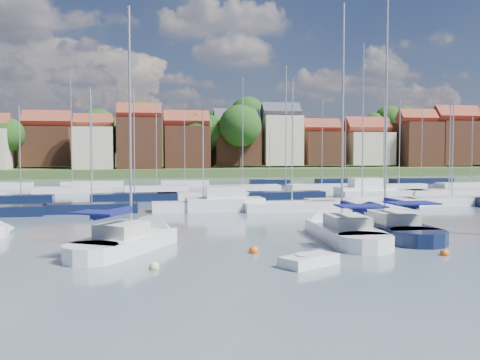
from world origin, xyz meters
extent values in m
plane|color=#44515D|center=(0.00, 40.00, 0.00)|extent=(260.00, 260.00, 0.00)
cube|color=white|center=(-13.53, 1.66, 0.25)|extent=(5.74, 7.21, 1.20)
cone|color=white|center=(-11.46, 5.30, 0.25)|extent=(4.04, 4.22, 2.79)
cylinder|color=white|center=(-15.18, -1.26, 0.25)|extent=(3.81, 3.81, 1.20)
cube|color=beige|center=(-13.76, 1.25, 1.20)|extent=(3.08, 3.40, 0.70)
cylinder|color=#B2B2B7|center=(-13.30, 2.06, 7.06)|extent=(0.14, 0.14, 12.42)
cylinder|color=#B2B2B7|center=(-14.22, 0.44, 2.05)|extent=(1.93, 3.29, 0.10)
cube|color=#101453|center=(-14.22, 0.44, 2.20)|extent=(2.01, 3.23, 0.35)
cube|color=#101453|center=(-14.81, -0.61, 2.35)|extent=(2.89, 2.63, 0.08)
cube|color=white|center=(-0.53, 2.88, 0.25)|extent=(3.47, 7.50, 1.20)
cone|color=white|center=(-0.27, 7.46, 0.25)|extent=(3.25, 3.73, 3.06)
cylinder|color=white|center=(-0.74, -0.78, 0.25)|extent=(3.22, 3.22, 1.20)
cube|color=beige|center=(-0.56, 2.37, 1.20)|extent=(2.31, 3.17, 0.70)
cylinder|color=#B2B2B7|center=(-0.50, 3.39, 7.64)|extent=(0.14, 0.14, 13.58)
cylinder|color=#B2B2B7|center=(-0.62, 1.35, 2.05)|extent=(0.33, 4.07, 0.10)
cube|color=#101453|center=(-0.62, 1.35, 2.20)|extent=(0.52, 3.88, 0.35)
cube|color=#101453|center=(-0.69, 0.03, 2.35)|extent=(2.70, 1.98, 0.08)
cube|color=black|center=(3.04, 4.30, 0.25)|extent=(3.37, 7.94, 1.20)
cone|color=black|center=(3.09, 9.24, 0.25)|extent=(3.33, 3.88, 3.30)
cylinder|color=black|center=(3.00, 0.34, 0.25)|extent=(3.33, 3.33, 1.20)
cube|color=beige|center=(3.03, 3.75, 1.20)|extent=(2.34, 3.32, 0.70)
cylinder|color=#B2B2B7|center=(3.05, 4.85, 8.34)|extent=(0.14, 0.14, 14.98)
cylinder|color=#B2B2B7|center=(3.02, 2.65, 2.05)|extent=(0.14, 4.40, 0.10)
cube|color=#101453|center=(3.02, 2.65, 2.20)|extent=(0.34, 4.18, 0.35)
cube|color=#101453|center=(3.01, 1.22, 2.35)|extent=(2.82, 2.00, 0.08)
cone|color=white|center=(-21.83, 8.76, 0.25)|extent=(3.62, 3.82, 2.57)
cube|color=white|center=(-4.95, -3.97, 0.21)|extent=(3.20, 2.64, 0.57)
cylinder|color=white|center=(-4.95, -3.97, 0.37)|extent=(1.35, 1.35, 0.37)
sphere|color=beige|center=(-12.17, -3.44, 0.00)|extent=(0.50, 0.50, 0.50)
sphere|color=#D85914|center=(-6.86, -0.39, 0.00)|extent=(0.55, 0.55, 0.55)
sphere|color=#D85914|center=(2.74, -2.81, 0.00)|extent=(0.47, 0.47, 0.47)
sphere|color=#D85914|center=(1.75, 6.58, 0.00)|extent=(0.45, 0.45, 0.45)
cube|color=black|center=(-17.11, 20.54, 0.35)|extent=(8.01, 2.24, 1.00)
cylinder|color=#B2B2B7|center=(-17.11, 20.54, 5.93)|extent=(0.12, 0.12, 10.16)
cube|color=white|center=(-7.27, 20.20, 0.35)|extent=(9.22, 2.58, 1.00)
cylinder|color=#B2B2B7|center=(-7.27, 20.20, 4.94)|extent=(0.12, 0.12, 8.18)
cube|color=white|center=(0.63, 18.61, 0.35)|extent=(8.78, 2.46, 1.00)
cylinder|color=#B2B2B7|center=(0.63, 18.61, 6.38)|extent=(0.12, 0.12, 11.06)
cube|color=white|center=(8.23, 20.67, 0.35)|extent=(10.79, 3.02, 1.00)
cylinder|color=#B2B2B7|center=(8.23, 20.67, 8.29)|extent=(0.12, 0.12, 14.87)
cube|color=white|center=(17.98, 21.03, 0.35)|extent=(10.13, 2.84, 1.00)
cylinder|color=#B2B2B7|center=(17.98, 21.03, 5.65)|extent=(0.12, 0.12, 9.59)
cube|color=white|center=(-5.31, 20.00, 0.50)|extent=(7.00, 2.60, 1.40)
cube|color=white|center=(-5.31, 20.00, 1.60)|extent=(3.50, 2.20, 1.30)
cube|color=black|center=(-25.24, 30.99, 0.35)|extent=(6.54, 1.83, 1.00)
cylinder|color=#B2B2B7|center=(-25.24, 30.99, 5.53)|extent=(0.12, 0.12, 9.37)
cube|color=black|center=(-13.55, 31.64, 0.35)|extent=(9.30, 2.60, 1.00)
cylinder|color=#B2B2B7|center=(-13.55, 31.64, 6.59)|extent=(0.12, 0.12, 11.48)
cube|color=white|center=(-5.94, 32.01, 0.35)|extent=(10.40, 2.91, 1.00)
cylinder|color=#B2B2B7|center=(-5.94, 32.01, 5.24)|extent=(0.12, 0.12, 8.77)
cube|color=black|center=(3.48, 31.28, 0.35)|extent=(8.80, 2.46, 1.00)
cylinder|color=#B2B2B7|center=(3.48, 31.28, 8.01)|extent=(0.12, 0.12, 14.33)
cube|color=white|center=(15.40, 31.16, 0.35)|extent=(10.73, 3.00, 1.00)
cylinder|color=#B2B2B7|center=(15.40, 31.16, 6.92)|extent=(0.12, 0.12, 12.14)
cube|color=white|center=(23.82, 30.97, 0.35)|extent=(10.48, 2.93, 1.00)
cylinder|color=#B2B2B7|center=(23.82, 30.97, 5.99)|extent=(0.12, 0.12, 10.28)
cube|color=white|center=(13.46, 32.00, 0.50)|extent=(7.00, 2.60, 1.40)
cube|color=white|center=(13.46, 32.00, 1.60)|extent=(3.50, 2.20, 1.30)
cube|color=white|center=(-21.71, 44.21, 0.35)|extent=(9.71, 2.72, 1.00)
cylinder|color=#B2B2B7|center=(-21.71, 44.21, 8.29)|extent=(0.12, 0.12, 14.88)
cube|color=white|center=(-10.84, 44.51, 0.35)|extent=(8.49, 2.38, 1.00)
cylinder|color=#B2B2B7|center=(-10.84, 44.51, 6.51)|extent=(0.12, 0.12, 11.31)
cube|color=white|center=(0.79, 43.78, 0.35)|extent=(10.16, 2.85, 1.00)
cylinder|color=#B2B2B7|center=(0.79, 43.78, 8.15)|extent=(0.12, 0.12, 14.59)
cube|color=white|center=(12.17, 43.90, 0.35)|extent=(9.53, 2.67, 1.00)
cylinder|color=#B2B2B7|center=(12.17, 43.90, 6.81)|extent=(0.12, 0.12, 11.91)
cube|color=white|center=(23.16, 42.50, 0.35)|extent=(7.62, 2.13, 1.00)
cylinder|color=#B2B2B7|center=(23.16, 42.50, 6.91)|extent=(0.12, 0.12, 12.13)
cube|color=white|center=(35.22, 43.59, 0.35)|extent=(10.17, 2.85, 1.00)
cylinder|color=#B2B2B7|center=(35.22, 43.59, 5.72)|extent=(0.12, 0.12, 9.73)
cube|color=white|center=(-20.26, 56.56, 0.35)|extent=(9.24, 2.59, 1.00)
cylinder|color=#B2B2B7|center=(-20.26, 56.56, 7.43)|extent=(0.12, 0.12, 13.17)
cube|color=white|center=(-6.08, 57.30, 0.35)|extent=(7.57, 2.12, 1.00)
cylinder|color=#B2B2B7|center=(-6.08, 57.30, 5.97)|extent=(0.12, 0.12, 10.24)
cube|color=black|center=(7.88, 57.47, 0.35)|extent=(6.58, 1.84, 1.00)
cylinder|color=#B2B2B7|center=(7.88, 57.47, 4.85)|extent=(0.12, 0.12, 8.01)
cube|color=black|center=(20.94, 57.40, 0.35)|extent=(9.92, 2.78, 1.00)
cylinder|color=#B2B2B7|center=(20.94, 57.40, 6.31)|extent=(0.12, 0.12, 10.92)
cube|color=black|center=(34.28, 56.37, 0.35)|extent=(10.55, 2.95, 1.00)
cylinder|color=#B2B2B7|center=(34.28, 56.37, 6.61)|extent=(0.12, 0.12, 11.51)
cube|color=#40562B|center=(0.00, 117.00, 0.30)|extent=(200.00, 70.00, 3.00)
cube|color=#40562B|center=(0.00, 142.00, 5.00)|extent=(200.00, 60.00, 14.00)
cube|color=brown|center=(-33.65, 97.79, 6.56)|extent=(10.37, 9.97, 8.73)
cube|color=brown|center=(-33.65, 97.79, 12.20)|extent=(10.57, 5.13, 5.13)
cube|color=beige|center=(-22.74, 89.00, 6.08)|extent=(8.09, 8.80, 8.96)
cube|color=brown|center=(-22.74, 89.00, 11.55)|extent=(8.25, 4.00, 4.00)
cube|color=brown|center=(-13.35, 89.94, 7.08)|extent=(9.36, 10.17, 10.97)
cube|color=brown|center=(-13.35, 89.94, 13.72)|extent=(9.54, 4.63, 4.63)
cube|color=brown|center=(-3.04, 91.65, 6.31)|extent=(9.90, 8.56, 9.42)
cube|color=brown|center=(-3.04, 91.65, 12.23)|extent=(10.10, 4.90, 4.90)
cube|color=brown|center=(9.10, 96.65, 6.95)|extent=(10.59, 8.93, 9.49)
cube|color=#383A42|center=(9.10, 96.65, 12.99)|extent=(10.80, 5.24, 5.24)
cube|color=beige|center=(19.71, 95.80, 8.02)|extent=(9.01, 8.61, 11.65)
cube|color=#383A42|center=(19.71, 95.80, 14.95)|extent=(9.19, 4.46, 4.46)
cube|color=brown|center=(30.17, 97.00, 6.20)|extent=(9.10, 9.34, 8.00)
cube|color=brown|center=(30.17, 97.00, 11.32)|extent=(9.28, 4.50, 4.50)
cube|color=beige|center=(41.95, 96.59, 6.14)|extent=(10.86, 9.59, 7.88)
cube|color=brown|center=(41.95, 96.59, 11.41)|extent=(11.07, 5.37, 5.37)
cube|color=brown|center=(53.76, 93.92, 7.09)|extent=(9.18, 9.96, 10.97)
cube|color=brown|center=(53.76, 93.92, 13.70)|extent=(9.36, 4.54, 4.54)
cube|color=brown|center=(65.18, 95.21, 7.58)|extent=(11.39, 9.67, 10.76)
cube|color=brown|center=(65.18, 95.21, 14.36)|extent=(11.62, 5.64, 5.64)
cylinder|color=#382619|center=(56.77, 115.51, 8.51)|extent=(0.50, 0.50, 4.47)
sphere|color=#234A17|center=(56.77, 115.51, 14.58)|extent=(8.18, 8.18, 8.18)
cylinder|color=#382619|center=(3.46, 95.93, 3.83)|extent=(0.50, 0.50, 4.46)
sphere|color=#234A17|center=(3.46, 95.93, 9.88)|extent=(8.15, 8.15, 8.15)
cylinder|color=#382619|center=(15.22, 113.68, 8.58)|extent=(0.50, 0.50, 5.15)
sphere|color=#234A17|center=(15.22, 113.68, 15.56)|extent=(9.41, 9.41, 9.41)
cylinder|color=#382619|center=(-13.54, 116.31, 8.68)|extent=(0.50, 0.50, 4.56)
sphere|color=#234A17|center=(-13.54, 116.31, 14.87)|extent=(8.34, 8.34, 8.34)
cylinder|color=#382619|center=(-23.24, 105.25, 4.18)|extent=(0.50, 0.50, 5.15)
sphere|color=#234A17|center=(-23.24, 105.25, 11.17)|extent=(9.42, 9.42, 9.42)
cylinder|color=#382619|center=(-38.67, 107.32, 6.76)|extent=(0.50, 0.50, 3.42)
sphere|color=#234A17|center=(-38.67, 107.32, 11.40)|extent=(6.26, 6.26, 6.26)
cylinder|color=#382619|center=(13.76, 104.71, 3.48)|extent=(0.50, 0.50, 3.77)
sphere|color=#234A17|center=(13.76, 104.71, 8.60)|extent=(6.89, 6.89, 6.89)
cylinder|color=#382619|center=(9.05, 90.94, 4.21)|extent=(0.50, 0.50, 5.21)
sphere|color=#234A17|center=(9.05, 90.94, 11.28)|extent=(9.53, 9.53, 9.53)
cylinder|color=#382619|center=(61.93, 101.62, 3.09)|extent=(0.50, 0.50, 2.97)
sphere|color=#234A17|center=(61.93, 101.62, 7.12)|extent=(5.44, 5.44, 5.44)
cylinder|color=#382619|center=(-1.15, 93.75, 4.02)|extent=(0.50, 0.50, 4.84)
sphere|color=#234A17|center=(-1.15, 93.75, 10.59)|extent=(8.85, 8.85, 8.85)
cylinder|color=#382619|center=(52.68, 115.72, 8.17)|extent=(0.50, 0.50, 3.72)
sphere|color=#234A17|center=(52.68, 115.72, 13.21)|extent=(6.80, 6.80, 6.80)
cylinder|color=#382619|center=(54.05, 94.13, 3.62)|extent=(0.50, 0.50, 4.05)
sphere|color=#234A17|center=(54.05, 94.13, 9.11)|extent=(7.40, 7.40, 7.40)
cylinder|color=#382619|center=(-40.96, 92.79, 3.60)|extent=(0.50, 0.50, 4.00)
sphere|color=#234A17|center=(-40.96, 92.79, 9.04)|extent=(7.32, 7.32, 7.32)
cylinder|color=#382619|center=(6.84, 113.29, 7.91)|extent=(0.50, 0.50, 3.93)
sphere|color=#234A17|center=(6.84, 113.29, 13.24)|extent=(7.19, 7.19, 7.19)
cylinder|color=#382619|center=(30.65, 100.17, 3.51)|extent=(0.50, 0.50, 3.82)
sphere|color=#234A17|center=(30.65, 100.17, 8.70)|extent=(6.99, 6.99, 6.99)
cylinder|color=#382619|center=(-17.44, 93.12, 3.34)|extent=(0.50, 0.50, 3.48)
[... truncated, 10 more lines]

